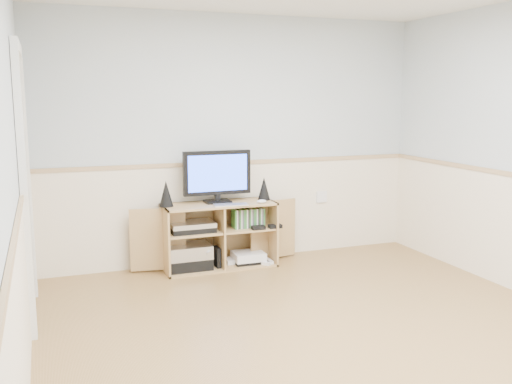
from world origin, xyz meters
The scene contains 11 objects.
room centered at (-0.06, 0.12, 1.22)m, with size 4.04×4.54×2.54m.
media_cabinet centered at (-0.24, 2.06, 0.33)m, with size 1.74×0.42×0.65m.
monitor centered at (-0.24, 2.06, 0.93)m, with size 0.68×0.18×0.52m.
speaker_left centered at (-0.76, 2.03, 0.77)m, with size 0.13×0.13×0.25m, color black.
speaker_right centered at (0.24, 2.03, 0.77)m, with size 0.13×0.13×0.23m, color black.
keyboard centered at (-0.16, 1.87, 0.66)m, with size 0.33×0.13×0.01m, color silver.
mouse centered at (0.16, 1.87, 0.67)m, with size 0.10×0.06×0.04m, color white.
av_components centered at (-0.54, 2.01, 0.22)m, with size 0.51×0.32×0.47m.
game_consoles centered at (0.05, 2.00, 0.07)m, with size 0.45×0.30×0.11m.
game_cases centered at (0.06, 1.99, 0.48)m, with size 0.32×0.14×0.19m, color #3F8C3F.
wall_outlet centered at (1.00, 2.23, 0.60)m, with size 0.12×0.03×0.12m, color white.
Camera 1 is at (-1.83, -3.28, 1.70)m, focal length 40.00 mm.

